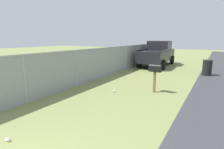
# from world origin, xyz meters

# --- Properties ---
(mailbox) EXTENTS (0.24, 0.54, 1.23)m
(mailbox) POSITION_xyz_m (6.79, -0.36, 0.98)
(mailbox) COLOR brown
(mailbox) RESTS_ON ground
(pickup_truck) EXTENTS (5.23, 2.24, 2.09)m
(pickup_truck) POSITION_xyz_m (14.49, 1.83, 1.10)
(pickup_truck) COLOR black
(pickup_truck) RESTS_ON ground
(trash_bin) EXTENTS (0.58, 0.58, 0.98)m
(trash_bin) POSITION_xyz_m (12.02, -2.10, 0.49)
(trash_bin) COLOR black
(trash_bin) RESTS_ON ground
(fence_section) EXTENTS (15.95, 0.07, 1.78)m
(fence_section) POSITION_xyz_m (8.42, 3.21, 0.96)
(fence_section) COLOR #9EA3A8
(fence_section) RESTS_ON ground
(litter_cup_midfield_b) EXTENTS (0.12, 0.13, 0.08)m
(litter_cup_midfield_b) POSITION_xyz_m (5.91, 1.16, 0.04)
(litter_cup_midfield_b) COLOR white
(litter_cup_midfield_b) RESTS_ON ground
(litter_cup_midfield_a) EXTENTS (0.08, 0.10, 0.08)m
(litter_cup_midfield_a) POSITION_xyz_m (1.38, 1.34, 0.04)
(litter_cup_midfield_a) COLOR white
(litter_cup_midfield_a) RESTS_ON ground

